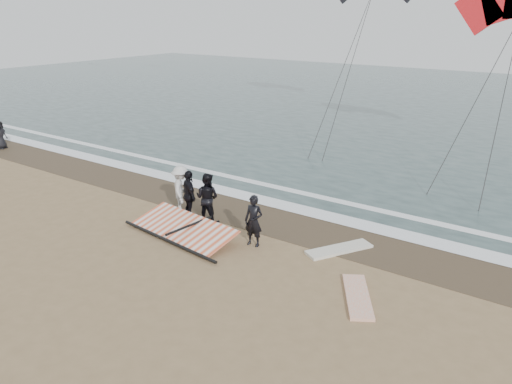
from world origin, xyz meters
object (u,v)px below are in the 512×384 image
man_main (254,221)px  sail_rig (184,229)px  board_cream (339,249)px  board_white (358,296)px

man_main → sail_rig: size_ratio=0.37×
board_cream → man_main: bearing=-122.9°
board_white → board_cream: size_ratio=0.99×
man_main → sail_rig: bearing=-172.9°
board_white → sail_rig: sail_rig is taller
board_white → sail_rig: 6.79m
board_white → board_cream: 2.87m
board_cream → sail_rig: bearing=-128.6°
man_main → board_white: size_ratio=0.78×
man_main → board_white: 4.45m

